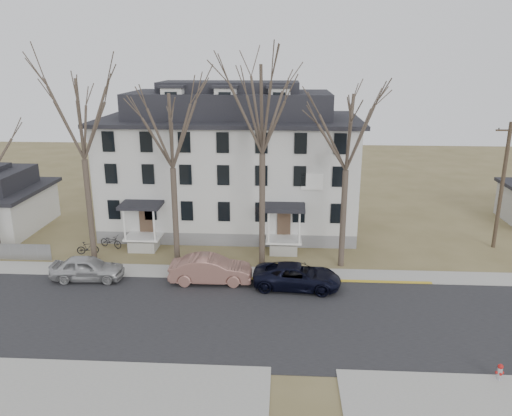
# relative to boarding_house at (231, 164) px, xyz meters

# --- Properties ---
(ground) EXTENTS (120.00, 120.00, 0.00)m
(ground) POSITION_rel_boarding_house_xyz_m (2.00, -17.95, -5.38)
(ground) COLOR olive
(ground) RESTS_ON ground
(main_road) EXTENTS (120.00, 10.00, 0.04)m
(main_road) POSITION_rel_boarding_house_xyz_m (2.00, -15.95, -5.38)
(main_road) COLOR #27272A
(main_road) RESTS_ON ground
(far_sidewalk) EXTENTS (120.00, 2.00, 0.08)m
(far_sidewalk) POSITION_rel_boarding_house_xyz_m (2.00, -9.95, -5.38)
(far_sidewalk) COLOR #A09F97
(far_sidewalk) RESTS_ON ground
(near_sidewalk_left) EXTENTS (20.00, 5.00, 0.08)m
(near_sidewalk_left) POSITION_rel_boarding_house_xyz_m (-6.00, -22.95, -5.38)
(near_sidewalk_left) COLOR #A09F97
(near_sidewalk_left) RESTS_ON ground
(yellow_curb) EXTENTS (14.00, 0.25, 0.06)m
(yellow_curb) POSITION_rel_boarding_house_xyz_m (7.00, -10.85, -5.38)
(yellow_curb) COLOR gold
(yellow_curb) RESTS_ON ground
(boarding_house) EXTENTS (20.80, 12.36, 12.05)m
(boarding_house) POSITION_rel_boarding_house_xyz_m (0.00, 0.00, 0.00)
(boarding_house) COLOR slate
(boarding_house) RESTS_ON ground
(tree_far_left) EXTENTS (8.40, 8.40, 13.72)m
(tree_far_left) POSITION_rel_boarding_house_xyz_m (-9.00, -8.15, 4.96)
(tree_far_left) COLOR #473B31
(tree_far_left) RESTS_ON ground
(tree_mid_left) EXTENTS (7.80, 7.80, 12.74)m
(tree_mid_left) POSITION_rel_boarding_house_xyz_m (-3.00, -8.15, 4.22)
(tree_mid_left) COLOR #473B31
(tree_mid_left) RESTS_ON ground
(tree_center) EXTENTS (9.00, 9.00, 14.70)m
(tree_center) POSITION_rel_boarding_house_xyz_m (3.00, -8.15, 5.71)
(tree_center) COLOR #473B31
(tree_center) RESTS_ON ground
(tree_mid_right) EXTENTS (7.80, 7.80, 12.74)m
(tree_mid_right) POSITION_rel_boarding_house_xyz_m (8.50, -8.15, 4.22)
(tree_mid_right) COLOR #473B31
(tree_mid_right) RESTS_ON ground
(utility_pole_far) EXTENTS (2.00, 0.28, 9.50)m
(utility_pole_far) POSITION_rel_boarding_house_xyz_m (20.50, -3.95, -0.47)
(utility_pole_far) COLOR #3D3023
(utility_pole_far) RESTS_ON ground
(car_silver) EXTENTS (4.72, 2.07, 1.58)m
(car_silver) POSITION_rel_boarding_house_xyz_m (-8.16, -11.49, -4.59)
(car_silver) COLOR #B0B0B0
(car_silver) RESTS_ON ground
(car_tan) EXTENTS (5.29, 1.98, 1.73)m
(car_tan) POSITION_rel_boarding_house_xyz_m (-0.13, -11.40, -4.52)
(car_tan) COLOR #8E5F54
(car_tan) RESTS_ON ground
(car_navy) EXTENTS (5.62, 2.92, 1.51)m
(car_navy) POSITION_rel_boarding_house_xyz_m (5.37, -11.88, -4.62)
(car_navy) COLOR black
(car_navy) RESTS_ON ground
(bicycle_left) EXTENTS (2.02, 1.28, 1.00)m
(bicycle_left) POSITION_rel_boarding_house_xyz_m (-8.57, -5.81, -4.88)
(bicycle_left) COLOR black
(bicycle_left) RESTS_ON ground
(bicycle_right) EXTENTS (1.64, 0.75, 0.95)m
(bicycle_right) POSITION_rel_boarding_house_xyz_m (-9.82, -7.21, -4.91)
(bicycle_right) COLOR black
(bicycle_right) RESTS_ON ground
(fire_hydrant) EXTENTS (0.35, 0.33, 0.84)m
(fire_hydrant) POSITION_rel_boarding_house_xyz_m (14.21, -20.76, -4.96)
(fire_hydrant) COLOR #B7B7BA
(fire_hydrant) RESTS_ON ground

